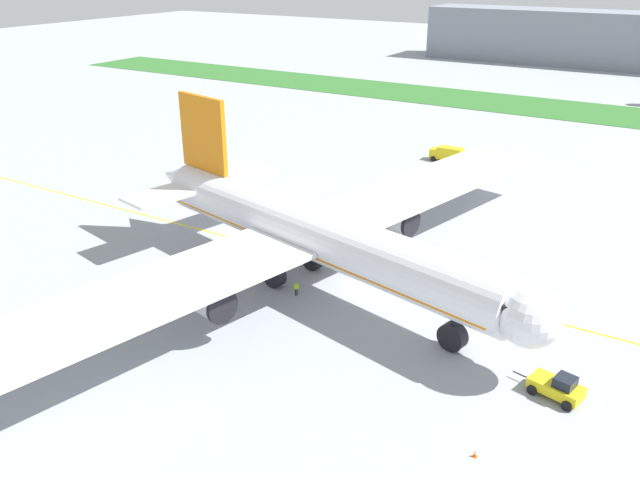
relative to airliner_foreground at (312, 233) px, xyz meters
The scene contains 10 objects.
ground_plane 9.03m from the airliner_foreground, 26.36° to the left, with size 600.00×600.00×0.00m, color #9399A0.
apron_taxi_line 10.51m from the airliner_foreground, 47.31° to the left, with size 280.00×0.36×0.01m, color yellow.
grass_median_strip 112.37m from the airliner_foreground, 87.15° to the left, with size 320.00×24.00×0.10m, color #2D6628.
airliner_foreground is the anchor object (origin of this frame).
pushback_tug 30.37m from the airliner_foreground, 12.98° to the right, with size 6.40×3.43×2.28m.
ground_crew_wingwalker_port 6.29m from the airliner_foreground, 94.04° to the right, with size 0.42×0.53×1.66m.
traffic_cone_near_nose 31.58m from the airliner_foreground, 34.39° to the right, with size 0.36×0.36×0.58m.
traffic_cone_port_wing 28.04m from the airliner_foreground, 134.29° to the right, with size 0.36×0.36×0.58m.
service_truck_baggage_loader 55.62m from the airliner_foreground, 95.13° to the left, with size 6.03×2.56×2.73m.
terminal_building 189.50m from the airliner_foreground, 91.30° to the left, with size 114.21×20.00×18.00m, color gray.
Camera 1 is at (30.07, -59.62, 35.06)m, focal length 36.58 mm.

